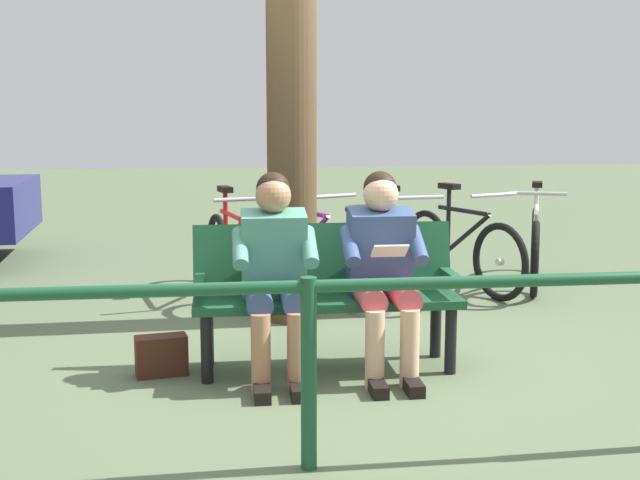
{
  "coord_description": "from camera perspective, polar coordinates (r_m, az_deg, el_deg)",
  "views": [
    {
      "loc": [
        0.87,
        4.72,
        1.51
      ],
      "look_at": [
        0.14,
        -0.21,
        0.75
      ],
      "focal_mm": 44.83,
      "sensor_mm": 36.0,
      "label": 1
    }
  ],
  "objects": [
    {
      "name": "ground_plane",
      "position": [
        5.03,
        1.96,
        -8.8
      ],
      "size": [
        40.0,
        40.0,
        0.0
      ],
      "primitive_type": "plane",
      "color": "#566647"
    },
    {
      "name": "bench",
      "position": [
        4.88,
        0.4,
        -3.21
      ],
      "size": [
        1.61,
        0.52,
        0.87
      ],
      "rotation": [
        0.0,
        0.0,
        -0.03
      ],
      "color": "#194C2D",
      "rests_on": "ground"
    },
    {
      "name": "person_reading",
      "position": [
        4.74,
        4.51,
        -1.64
      ],
      "size": [
        0.5,
        0.77,
        1.2
      ],
      "rotation": [
        0.0,
        0.0,
        -0.03
      ],
      "color": "#334772",
      "rests_on": "ground"
    },
    {
      "name": "person_companion",
      "position": [
        4.65,
        -3.25,
        -1.82
      ],
      "size": [
        0.5,
        0.77,
        1.2
      ],
      "rotation": [
        0.0,
        0.0,
        -0.03
      ],
      "color": "#4C8C7A",
      "rests_on": "ground"
    },
    {
      "name": "handbag",
      "position": [
        4.87,
        -11.25,
        -8.09
      ],
      "size": [
        0.32,
        0.19,
        0.24
      ],
      "primitive_type": "cube",
      "rotation": [
        0.0,
        0.0,
        0.18
      ],
      "color": "#3F1E14",
      "rests_on": "ground"
    },
    {
      "name": "tree_trunk",
      "position": [
        5.9,
        -2.05,
        10.86
      ],
      "size": [
        0.37,
        0.37,
        3.47
      ],
      "primitive_type": "cylinder",
      "color": "#4C3823",
      "rests_on": "ground"
    },
    {
      "name": "litter_bin",
      "position": [
        6.26,
        3.62,
        -1.41
      ],
      "size": [
        0.4,
        0.4,
        0.83
      ],
      "color": "slate",
      "rests_on": "ground"
    },
    {
      "name": "bicycle_silver",
      "position": [
        7.5,
        15.08,
        -0.45
      ],
      "size": [
        0.74,
        1.57,
        0.94
      ],
      "rotation": [
        0.0,
        0.0,
        1.17
      ],
      "color": "black",
      "rests_on": "ground"
    },
    {
      "name": "bicycle_purple",
      "position": [
        7.17,
        10.01,
        -0.69
      ],
      "size": [
        0.7,
        1.59,
        0.94
      ],
      "rotation": [
        0.0,
        0.0,
        1.93
      ],
      "color": "black",
      "rests_on": "ground"
    },
    {
      "name": "bicycle_blue",
      "position": [
        6.92,
        5.54,
        -0.93
      ],
      "size": [
        0.48,
        1.68,
        0.94
      ],
      "rotation": [
        0.0,
        0.0,
        1.67
      ],
      "color": "black",
      "rests_on": "ground"
    },
    {
      "name": "bicycle_red",
      "position": [
        6.95,
        -1.06,
        -0.85
      ],
      "size": [
        0.76,
        1.56,
        0.94
      ],
      "rotation": [
        0.0,
        0.0,
        1.99
      ],
      "color": "black",
      "rests_on": "ground"
    },
    {
      "name": "bicycle_green",
      "position": [
        6.78,
        -6.34,
        -1.14
      ],
      "size": [
        0.53,
        1.65,
        0.94
      ],
      "rotation": [
        0.0,
        0.0,
        1.78
      ],
      "color": "black",
      "rests_on": "ground"
    },
    {
      "name": "railing_fence",
      "position": [
        3.42,
        -0.81,
        -6.73
      ],
      "size": [
        3.5,
        0.13,
        0.85
      ],
      "rotation": [
        0.0,
        0.0,
        -0.02
      ],
      "color": "#194C2D",
      "rests_on": "ground"
    }
  ]
}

